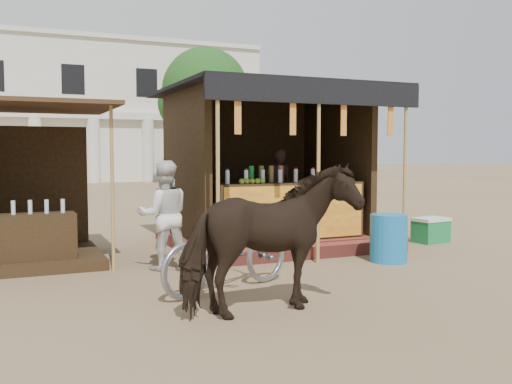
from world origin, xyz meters
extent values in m
plane|color=#846B4C|center=(0.00, 0.00, 0.00)|extent=(120.00, 120.00, 0.00)
cube|color=brown|center=(1.00, 3.50, 0.11)|extent=(3.40, 2.80, 0.22)
cube|color=brown|center=(1.00, 1.95, 0.10)|extent=(3.40, 0.35, 0.20)
cube|color=#372614|center=(1.00, 2.55, 0.69)|extent=(2.60, 0.55, 0.95)
cube|color=#B85215|center=(1.00, 2.27, 0.69)|extent=(2.50, 0.02, 0.88)
cube|color=#372614|center=(1.00, 4.75, 1.47)|extent=(3.00, 0.12, 2.50)
cube|color=#372614|center=(-0.50, 3.50, 1.47)|extent=(0.12, 2.50, 2.50)
cube|color=#372614|center=(2.50, 3.50, 1.47)|extent=(0.12, 2.50, 2.50)
cube|color=black|center=(1.00, 3.30, 2.75)|extent=(3.60, 3.60, 0.06)
cube|color=black|center=(1.00, 1.52, 2.57)|extent=(3.60, 0.06, 0.36)
cylinder|color=tan|center=(-0.60, 1.55, 1.38)|extent=(0.06, 0.06, 2.75)
cylinder|color=tan|center=(1.00, 1.55, 1.38)|extent=(0.06, 0.06, 2.75)
cylinder|color=tan|center=(2.60, 1.55, 1.38)|extent=(0.06, 0.06, 2.75)
cube|color=red|center=(-0.30, 1.55, 2.20)|extent=(0.10, 0.02, 0.55)
cube|color=red|center=(0.57, 1.55, 2.20)|extent=(0.10, 0.02, 0.55)
cube|color=red|center=(1.43, 1.55, 2.20)|extent=(0.10, 0.02, 0.55)
cube|color=red|center=(2.30, 1.55, 2.20)|extent=(0.10, 0.02, 0.55)
imported|color=black|center=(1.31, 3.60, 0.98)|extent=(0.60, 0.43, 1.52)
cube|color=#372614|center=(-3.00, 3.20, 0.07)|extent=(2.00, 2.00, 0.15)
cube|color=#372614|center=(-3.00, 4.15, 1.05)|extent=(1.90, 0.10, 2.10)
cube|color=#472D19|center=(-3.00, 3.10, 2.35)|extent=(2.40, 2.40, 0.06)
cylinder|color=tan|center=(-1.95, 2.15, 1.18)|extent=(0.05, 0.05, 2.35)
cube|color=#372614|center=(-3.00, 2.70, 0.40)|extent=(1.20, 0.50, 0.80)
imported|color=black|center=(-0.83, -0.68, 0.78)|extent=(1.93, 1.04, 1.56)
imported|color=gray|center=(-0.87, 0.46, 0.52)|extent=(2.08, 1.35, 1.03)
imported|color=silver|center=(-1.26, 2.00, 0.78)|extent=(0.80, 0.65, 1.56)
cylinder|color=#176DB0|center=(2.02, 1.18, 0.36)|extent=(0.74, 0.74, 0.73)
cube|color=maroon|center=(2.68, 1.96, 0.13)|extent=(0.55, 0.52, 0.27)
cube|color=#1B793E|center=(3.90, 2.43, 0.20)|extent=(0.68, 0.51, 0.40)
cube|color=white|center=(3.90, 2.43, 0.43)|extent=(0.70, 0.53, 0.06)
cube|color=silver|center=(-2.00, 30.00, 4.00)|extent=(26.00, 7.00, 8.00)
cube|color=silver|center=(-2.00, 26.40, 3.70)|extent=(26.00, 0.50, 0.40)
cube|color=silver|center=(-2.00, 26.50, 8.05)|extent=(26.00, 0.30, 0.25)
cylinder|color=silver|center=(-2.00, 26.40, 1.80)|extent=(0.70, 0.70, 3.60)
cylinder|color=silver|center=(1.00, 26.40, 1.80)|extent=(0.70, 0.70, 3.60)
cylinder|color=silver|center=(4.00, 26.40, 1.80)|extent=(0.70, 0.70, 3.60)
cylinder|color=silver|center=(7.00, 26.40, 1.80)|extent=(0.70, 0.70, 3.60)
cylinder|color=silver|center=(10.00, 26.40, 1.80)|extent=(0.70, 0.70, 3.60)
cylinder|color=#382314|center=(6.00, 22.00, 2.00)|extent=(0.50, 0.50, 4.00)
sphere|color=#25571E|center=(6.00, 22.00, 4.80)|extent=(4.40, 4.40, 4.40)
sphere|color=#25571E|center=(5.20, 22.60, 4.20)|extent=(2.99, 2.99, 2.99)
camera|label=1|loc=(-3.25, -5.93, 1.67)|focal=40.00mm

